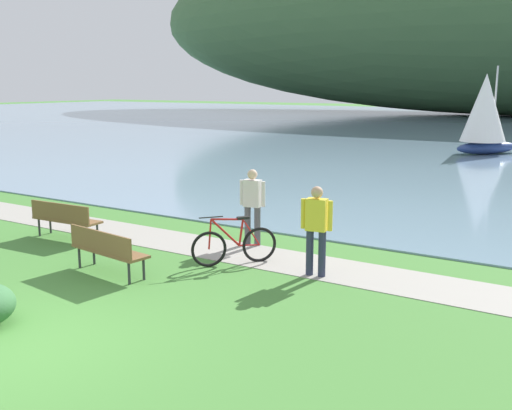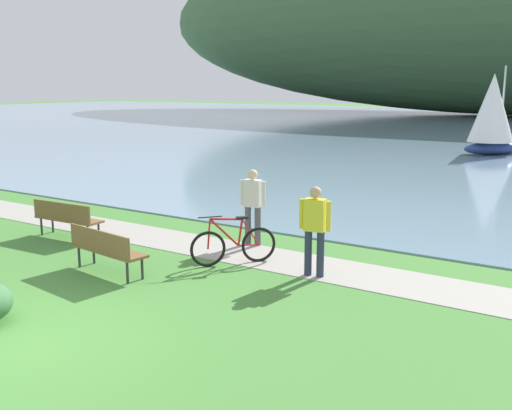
% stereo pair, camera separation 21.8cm
% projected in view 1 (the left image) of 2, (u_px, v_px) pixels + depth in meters
% --- Properties ---
extents(ground_plane, '(200.00, 200.00, 0.00)m').
position_uv_depth(ground_plane, '(19.00, 348.00, 8.17)').
color(ground_plane, '#478438').
extents(shoreline_path, '(60.00, 1.50, 0.01)m').
position_uv_depth(shoreline_path, '(243.00, 253.00, 12.75)').
color(shoreline_path, '#A39E93').
rests_on(shoreline_path, ground).
extents(park_bench_near_camera, '(1.85, 0.71, 0.88)m').
position_uv_depth(park_bench_near_camera, '(106.00, 248.00, 11.24)').
color(park_bench_near_camera, brown).
rests_on(park_bench_near_camera, ground).
extents(park_bench_further_along, '(1.82, 0.57, 0.88)m').
position_uv_depth(park_bench_further_along, '(64.00, 217.00, 13.84)').
color(park_bench_further_along, brown).
rests_on(park_bench_further_along, ground).
extents(bicycle_leaning_near_bench, '(1.15, 1.42, 1.01)m').
position_uv_depth(bicycle_leaning_near_bench, '(234.00, 245.00, 11.92)').
color(bicycle_leaning_near_bench, black).
rests_on(bicycle_leaning_near_bench, ground).
extents(person_at_shoreline, '(0.61, 0.27, 1.71)m').
position_uv_depth(person_at_shoreline, '(252.00, 202.00, 13.25)').
color(person_at_shoreline, '#4C4C51').
rests_on(person_at_shoreline, ground).
extents(person_on_the_grass, '(0.60, 0.28, 1.71)m').
position_uv_depth(person_on_the_grass, '(316.00, 225.00, 11.07)').
color(person_on_the_grass, '#282D47').
rests_on(person_on_the_grass, ground).
extents(sailboat_nearest_to_shore, '(3.30, 3.67, 4.41)m').
position_uv_depth(sailboat_nearest_to_shore, '(485.00, 113.00, 30.16)').
color(sailboat_nearest_to_shore, navy).
rests_on(sailboat_nearest_to_shore, bay_water).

